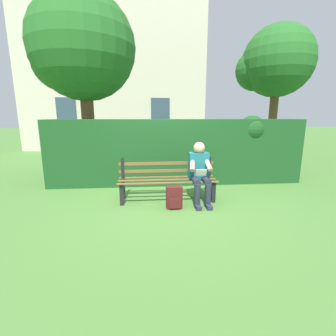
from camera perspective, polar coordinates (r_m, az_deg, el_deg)
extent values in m
plane|color=#477533|center=(4.84, -0.11, -7.74)|extent=(60.00, 60.00, 0.00)
cube|color=black|center=(4.76, 10.80, -5.63)|extent=(0.07, 0.07, 0.42)
cube|color=black|center=(4.62, -11.00, -6.23)|extent=(0.07, 0.07, 0.42)
cube|color=black|center=(5.09, 9.74, -4.43)|extent=(0.07, 0.07, 0.42)
cube|color=black|center=(4.95, -10.59, -4.95)|extent=(0.07, 0.07, 0.42)
cube|color=brown|center=(4.93, -0.33, -2.15)|extent=(1.93, 0.06, 0.02)
cube|color=brown|center=(4.71, -0.11, -2.83)|extent=(1.93, 0.06, 0.02)
cube|color=brown|center=(4.49, 0.14, -3.58)|extent=(1.93, 0.06, 0.02)
cube|color=black|center=(5.02, 9.80, 0.43)|extent=(0.06, 0.06, 0.41)
cube|color=black|center=(4.88, -10.75, 0.05)|extent=(0.06, 0.06, 0.41)
cube|color=brown|center=(4.88, -0.33, -0.64)|extent=(1.93, 0.02, 0.06)
cube|color=brown|center=(4.85, -0.33, 1.14)|extent=(1.93, 0.02, 0.06)
cube|color=#1E6672|center=(4.76, 7.27, 0.57)|extent=(0.38, 0.22, 0.52)
sphere|color=#D8AD8C|center=(4.68, 7.45, 4.82)|extent=(0.22, 0.22, 0.22)
cylinder|color=#232838|center=(4.64, 8.95, -2.85)|extent=(0.13, 0.42, 0.13)
cylinder|color=#232838|center=(4.59, 6.53, -2.92)|extent=(0.13, 0.42, 0.13)
cylinder|color=#232838|center=(4.51, 9.49, -6.48)|extent=(0.12, 0.12, 0.44)
cylinder|color=#232838|center=(4.47, 6.99, -6.59)|extent=(0.12, 0.12, 0.44)
cube|color=#232838|center=(4.50, 9.66, -9.03)|extent=(0.10, 0.24, 0.07)
cube|color=#232838|center=(4.46, 7.14, -9.17)|extent=(0.10, 0.24, 0.07)
cylinder|color=#D8AD8C|center=(4.65, 9.47, 0.98)|extent=(0.14, 0.32, 0.26)
cylinder|color=#D8AD8C|center=(4.58, 5.83, 0.92)|extent=(0.14, 0.32, 0.26)
cube|color=white|center=(4.53, 7.94, -1.07)|extent=(0.20, 0.07, 0.13)
cube|color=#19471E|center=(5.97, 2.03, 3.95)|extent=(6.17, 0.72, 1.58)
sphere|color=#19471E|center=(6.32, 19.32, 8.77)|extent=(0.65, 0.65, 0.65)
sphere|color=#19471E|center=(6.01, -12.96, 8.24)|extent=(0.58, 0.58, 0.58)
cylinder|color=brown|center=(7.19, -18.39, 9.12)|extent=(0.35, 0.35, 2.67)
sphere|color=#236023|center=(7.39, -19.61, 25.51)|extent=(2.76, 2.76, 2.76)
sphere|color=#236023|center=(7.90, -23.89, 22.23)|extent=(1.65, 1.65, 1.65)
cube|color=beige|center=(13.45, -12.22, 19.44)|extent=(8.81, 2.80, 6.76)
cube|color=#334756|center=(11.86, -1.82, 13.48)|extent=(0.90, 0.04, 1.20)
cube|color=#334756|center=(12.41, -23.10, 12.47)|extent=(0.90, 0.04, 1.20)
cube|color=#334756|center=(12.20, -13.28, 24.03)|extent=(0.90, 0.04, 1.20)
cube|color=#4C1919|center=(4.40, 1.47, -6.98)|extent=(0.29, 0.17, 0.41)
cube|color=#4C1919|center=(4.33, 1.62, -8.46)|extent=(0.20, 0.04, 0.18)
cylinder|color=#4C1919|center=(4.50, 2.44, -6.29)|extent=(0.04, 0.04, 0.25)
cylinder|color=#4C1919|center=(4.48, 0.21, -6.36)|extent=(0.04, 0.04, 0.25)
cylinder|color=brown|center=(9.02, 23.57, 9.57)|extent=(0.28, 0.28, 2.76)
sphere|color=#236023|center=(9.17, 24.73, 22.11)|extent=(2.25, 2.25, 2.25)
sphere|color=#236023|center=(9.19, 20.22, 21.01)|extent=(1.35, 1.35, 1.35)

